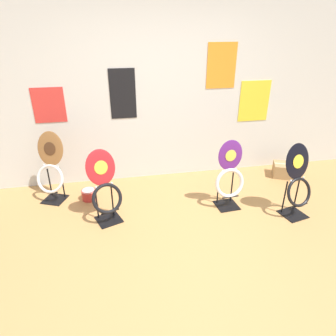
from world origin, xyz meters
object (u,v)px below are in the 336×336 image
toilet_seat_display_jazz_black (298,182)px  toilet_seat_display_woodgrain (51,170)px  toilet_seat_display_crimson_swirl (105,188)px  storage_box (286,170)px  paint_can (89,194)px  toilet_seat_display_purple_note (229,178)px

toilet_seat_display_jazz_black → toilet_seat_display_woodgrain: size_ratio=0.98×
toilet_seat_display_woodgrain → toilet_seat_display_crimson_swirl: toilet_seat_display_woodgrain is taller
toilet_seat_display_woodgrain → storage_box: (3.45, 0.02, -0.33)m
paint_can → toilet_seat_display_jazz_black: bearing=-18.3°
toilet_seat_display_purple_note → toilet_seat_display_crimson_swirl: bearing=179.7°
toilet_seat_display_woodgrain → toilet_seat_display_jazz_black: bearing=-17.4°
toilet_seat_display_crimson_swirl → storage_box: 2.84m
toilet_seat_display_jazz_black → toilet_seat_display_crimson_swirl: toilet_seat_display_jazz_black is taller
toilet_seat_display_purple_note → toilet_seat_display_woodgrain: 2.32m
paint_can → toilet_seat_display_crimson_swirl: bearing=-64.2°
toilet_seat_display_jazz_black → storage_box: toilet_seat_display_jazz_black is taller
toilet_seat_display_woodgrain → storage_box: size_ratio=1.96×
toilet_seat_display_crimson_swirl → paint_can: size_ratio=4.64×
toilet_seat_display_purple_note → toilet_seat_display_jazz_black: (0.74, -0.32, 0.03)m
paint_can → storage_box: (3.00, 0.12, 0.02)m
toilet_seat_display_woodgrain → toilet_seat_display_crimson_swirl: size_ratio=1.06×
toilet_seat_display_crimson_swirl → toilet_seat_display_jazz_black: bearing=-8.2°
paint_can → toilet_seat_display_purple_note: bearing=-16.0°
toilet_seat_display_purple_note → toilet_seat_display_jazz_black: toilet_seat_display_jazz_black is taller
toilet_seat_display_woodgrain → paint_can: toilet_seat_display_woodgrain is taller
storage_box → paint_can: bearing=-177.8°
toilet_seat_display_purple_note → paint_can: toilet_seat_display_purple_note is taller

